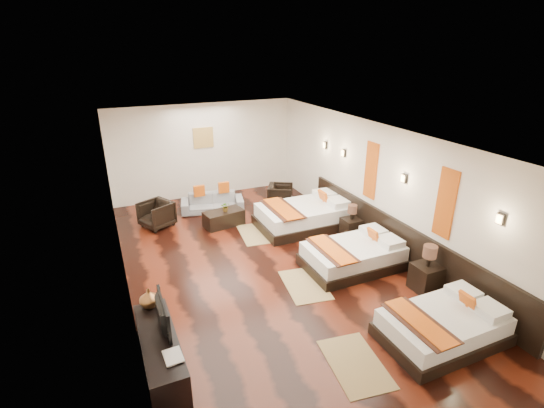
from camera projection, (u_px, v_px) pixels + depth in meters
name	position (u px, v px, depth m)	size (l,w,h in m)	color
floor	(266.00, 267.00, 8.45)	(5.50, 9.50, 0.01)	black
ceiling	(266.00, 136.00, 7.40)	(5.50, 9.50, 0.01)	white
back_wall	(204.00, 151.00, 11.96)	(5.50, 0.01, 2.80)	silver
left_wall	(120.00, 230.00, 6.90)	(0.01, 9.50, 2.80)	silver
right_wall	(379.00, 187.00, 8.96)	(0.01, 9.50, 2.80)	silver
headboard_panel	(396.00, 240.00, 8.62)	(0.08, 6.60, 0.90)	black
bed_near	(444.00, 326.00, 6.30)	(1.93, 1.21, 0.74)	black
bed_mid	(354.00, 255.00, 8.38)	(2.04, 1.28, 0.78)	black
bed_far	(305.00, 215.00, 10.22)	(2.33, 1.47, 0.89)	black
nightstand_a	(426.00, 275.00, 7.56)	(0.47, 0.47, 0.94)	black
nightstand_b	(351.00, 225.00, 9.68)	(0.42, 0.42, 0.83)	black
jute_mat_near	(355.00, 364.00, 5.89)	(0.75, 1.20, 0.01)	#947A4B
jute_mat_mid	(305.00, 285.00, 7.81)	(0.75, 1.20, 0.01)	#947A4B
jute_mat_far	(256.00, 234.00, 9.90)	(0.75, 1.20, 0.01)	#947A4B
tv_console	(160.00, 352.00, 5.73)	(0.50, 1.80, 0.55)	black
tv	(158.00, 315.00, 5.71)	(0.83, 0.11, 0.48)	black
book	(164.00, 359.00, 5.21)	(0.24, 0.32, 0.03)	black
figurine	(149.00, 298.00, 6.22)	(0.30, 0.30, 0.32)	brown
sofa	(212.00, 203.00, 11.18)	(1.71, 0.67, 0.50)	gray
armchair_left	(156.00, 214.00, 10.20)	(0.72, 0.74, 0.67)	black
armchair_right	(280.00, 195.00, 11.53)	(0.67, 0.69, 0.63)	black
coffee_table	(224.00, 218.00, 10.31)	(1.00, 0.50, 0.40)	black
table_plant	(226.00, 207.00, 10.17)	(0.23, 0.20, 0.25)	#23581D
orange_panel_a	(446.00, 203.00, 7.23)	(0.04, 0.40, 1.30)	#D86014
orange_panel_b	(371.00, 171.00, 9.09)	(0.04, 0.40, 1.30)	#D86014
sconce_near	(500.00, 219.00, 6.23)	(0.07, 0.12, 0.18)	black
sconce_mid	(404.00, 178.00, 8.09)	(0.07, 0.12, 0.18)	black
sconce_far	(344.00, 153.00, 9.96)	(0.07, 0.12, 0.18)	black
sconce_lounge	(325.00, 145.00, 10.72)	(0.07, 0.12, 0.18)	black
gold_artwork	(203.00, 138.00, 11.79)	(0.60, 0.04, 0.60)	#AD873F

